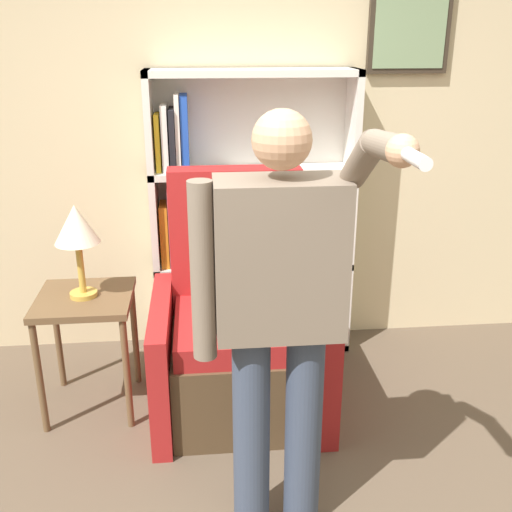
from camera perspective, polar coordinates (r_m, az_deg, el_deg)
The scene contains 6 objects.
wall_back at distance 3.77m, azimuth -2.46°, elevation 11.81°, with size 8.00×0.11×2.80m.
bookcase at distance 3.74m, azimuth -2.21°, elevation 3.29°, with size 1.24×0.28×1.78m.
armchair at distance 3.33m, azimuth -1.64°, elevation -7.82°, with size 0.93×0.85×1.29m.
person_standing at distance 2.23m, azimuth 2.21°, elevation -5.15°, with size 0.62×0.78×1.75m.
side_table at distance 3.34m, azimuth -15.89°, elevation -5.39°, with size 0.50×0.50×0.67m.
table_lamp at distance 3.16m, azimuth -16.73°, elevation 2.51°, with size 0.23×0.23×0.50m.
Camera 1 is at (-0.19, -1.69, 1.99)m, focal length 42.00 mm.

